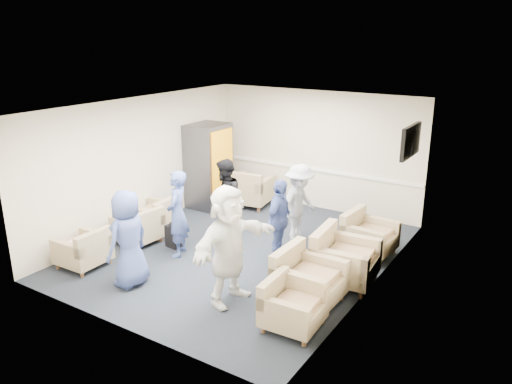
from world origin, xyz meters
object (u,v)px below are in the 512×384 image
Objects in this scene: armchair_left_far at (157,217)px; vending_machine at (209,166)px; armchair_left_mid at (140,229)px; person_mid_left at (177,214)px; armchair_right_near at (290,308)px; armchair_right_midfar at (342,260)px; armchair_right_far at (367,237)px; armchair_corner at (249,191)px; person_mid_right at (279,220)px; armchair_right_midnear at (306,281)px; person_back_left at (225,199)px; person_back_right at (299,204)px; armchair_left_near at (85,251)px; person_front_right at (229,245)px; person_front_left at (128,239)px.

armchair_left_far is 2.01m from vending_machine.
person_mid_left reaches higher than armchair_left_mid.
armchair_right_near is at bearing -40.69° from vending_machine.
armchair_right_far is at bearing -2.78° from armchair_right_midfar.
person_mid_right is at bearing 125.11° from armchair_corner.
armchair_left_mid is at bearing 5.14° from armchair_left_far.
armchair_right_midfar is at bearing 77.33° from person_mid_left.
armchair_right_midnear is (3.82, -0.88, 0.04)m from armchair_left_far.
person_back_right is at bearing 81.34° from person_back_left.
armchair_corner is (0.63, 4.24, 0.07)m from armchair_left_near.
armchair_corner is at bearing 173.98° from armchair_left_mid.
armchair_left_mid is 3.04m from armchair_corner.
person_back_right is at bearing 30.80° from armchair_right_midnear.
armchair_right_near is 0.87× the size of armchair_right_midnear.
person_mid_left is (-2.93, -0.61, 0.42)m from armchair_right_midfar.
person_back_right is at bearing 108.09° from armchair_left_far.
armchair_right_midnear is 2.94m from person_back_left.
armchair_left_near is at bearing -87.59° from vending_machine.
armchair_right_midfar reaches higher than armchair_right_midnear.
armchair_right_far is 1.40m from person_back_right.
person_front_right reaches higher than armchair_corner.
person_front_left is at bearing 158.24° from person_back_right.
vending_machine is at bearing 23.75° from armchair_corner.
armchair_right_far is at bearing -78.37° from person_back_right.
person_front_right is (0.17, -2.56, 0.14)m from person_back_right.
armchair_left_mid reaches higher than armchair_right_near.
person_mid_left is at bearing 89.32° from armchair_corner.
armchair_right_midfar is at bearing -32.77° from person_front_right.
person_back_left is at bearing 69.82° from person_mid_right.
armchair_right_midfar is 1.35m from person_mid_right.
armchair_left_near is 0.93× the size of armchair_left_mid.
person_back_left is 2.52m from person_front_right.
armchair_right_near is at bearing -169.72° from armchair_right_midnear.
person_back_left is 1.46m from person_mid_right.
armchair_right_far is 0.61× the size of person_mid_right.
armchair_left_mid is 0.52× the size of person_mid_left.
armchair_left_mid is 2.90m from person_front_right.
person_mid_right reaches higher than armchair_left_near.
person_mid_left is (0.97, 0.01, 0.49)m from armchair_left_mid.
person_back_right reaches higher than armchair_right_near.
armchair_left_far is (-0.05, 1.85, 0.02)m from armchair_left_near.
person_back_right is at bearing 101.77° from armchair_right_far.
armchair_left_mid is at bearing 120.62° from armchair_right_far.
person_mid_right is (1.65, 0.81, -0.05)m from person_mid_left.
armchair_right_near is 3.45m from person_back_left.
person_mid_right is (-1.22, 1.82, 0.44)m from armchair_right_near.
armchair_left_far is 0.97× the size of armchair_right_midnear.
vending_machine reaches higher than armchair_left_near.
armchair_right_midnear is at bearing 90.42° from armchair_left_mid.
armchair_right_midnear is 0.61× the size of person_mid_right.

